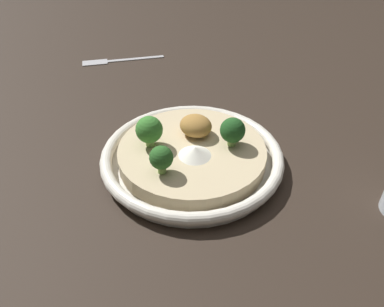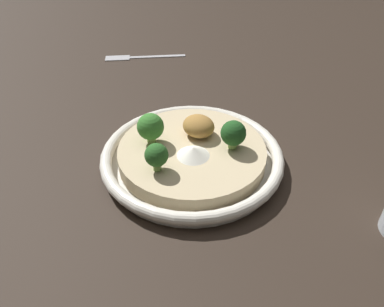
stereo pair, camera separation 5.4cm
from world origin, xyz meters
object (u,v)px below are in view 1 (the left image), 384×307
Objects in this scene: risotto_bowl at (192,156)px; broccoli_front_left at (233,131)px; broccoli_back at (160,157)px; broccoli_right at (149,130)px; fork_utensil at (114,60)px.

broccoli_front_left is at bearing -137.72° from risotto_bowl.
broccoli_back is at bearing 66.76° from broccoli_front_left.
risotto_bowl is 0.07m from broccoli_right.
broccoli_back is (0.05, 0.11, -0.00)m from broccoli_front_left.
fork_utensil is (0.31, -0.23, -0.06)m from broccoli_right.
broccoli_right is 0.06m from broccoli_back.
broccoli_front_left reaches higher than risotto_bowl.
risotto_bowl is 5.71× the size of broccoli_right.
broccoli_right is at bearing 94.90° from fork_utensil.
broccoli_front_left is 0.12m from broccoli_back.
broccoli_back is at bearing 94.88° from fork_utensil.
risotto_bowl is at bearing -92.49° from broccoli_back.
fork_utensil is at bearing -36.52° from broccoli_right.
broccoli_back is 0.44m from fork_utensil.
risotto_bowl is 0.41m from fork_utensil.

